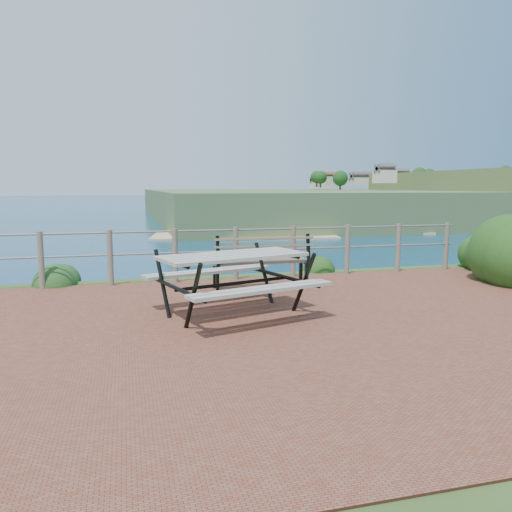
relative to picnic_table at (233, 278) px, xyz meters
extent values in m
cube|color=brown|center=(0.61, -0.79, -0.54)|extent=(10.00, 7.00, 0.12)
plane|color=#125C6E|center=(0.61, 199.21, -0.54)|extent=(1200.00, 1200.00, 0.00)
cylinder|color=#6B5B4C|center=(-2.84, 2.56, -0.02)|extent=(0.10, 0.10, 1.00)
cylinder|color=#6B5B4C|center=(-1.69, 2.56, -0.02)|extent=(0.10, 0.10, 1.00)
cylinder|color=#6B5B4C|center=(-0.54, 2.56, -0.02)|extent=(0.10, 0.10, 1.00)
cylinder|color=#6B5B4C|center=(0.61, 2.56, -0.02)|extent=(0.10, 0.10, 1.00)
cylinder|color=#6B5B4C|center=(1.76, 2.56, -0.02)|extent=(0.10, 0.10, 1.00)
cylinder|color=#6B5B4C|center=(2.91, 2.56, -0.02)|extent=(0.10, 0.10, 1.00)
cylinder|color=#6B5B4C|center=(4.06, 2.56, -0.02)|extent=(0.10, 0.10, 1.00)
cylinder|color=#6B5B4C|center=(5.21, 2.56, -0.02)|extent=(0.10, 0.10, 1.00)
cylinder|color=slate|center=(0.61, 2.56, 0.43)|extent=(9.40, 0.04, 0.04)
cylinder|color=slate|center=(0.61, 2.56, 0.03)|extent=(9.40, 0.04, 0.04)
cube|color=#516432|center=(140.61, 209.21, -6.54)|extent=(260.00, 180.00, 12.00)
cube|color=#9D988C|center=(0.00, 0.00, 0.30)|extent=(2.15, 1.36, 0.04)
cube|color=#9D988C|center=(0.00, 0.00, -0.03)|extent=(1.99, 0.85, 0.04)
cube|color=#9D988C|center=(0.00, 0.00, -0.03)|extent=(1.99, 0.85, 0.04)
cylinder|color=black|center=(0.00, 0.00, -0.08)|extent=(1.66, 0.54, 0.05)
cube|color=brown|center=(0.85, 1.65, -0.05)|extent=(1.71, 0.47, 0.04)
cube|color=brown|center=(0.85, 1.65, 0.25)|extent=(1.71, 0.17, 0.39)
cube|color=black|center=(0.85, 1.65, -0.28)|extent=(0.05, 0.07, 0.47)
cube|color=black|center=(0.85, 1.65, -0.28)|extent=(0.05, 0.07, 0.47)
cube|color=black|center=(0.85, 1.65, -0.28)|extent=(0.05, 0.07, 0.47)
cube|color=black|center=(0.85, 1.65, -0.28)|extent=(0.05, 0.07, 0.47)
ellipsoid|color=#193D12|center=(5.89, 2.51, -0.54)|extent=(1.15, 1.15, 1.64)
ellipsoid|color=#1D4A1B|center=(-2.53, 3.13, -0.54)|extent=(0.80, 0.80, 0.55)
ellipsoid|color=#193D12|center=(2.61, 3.32, -0.54)|extent=(0.67, 0.67, 0.37)
camera|label=1|loc=(-1.41, -6.63, 1.25)|focal=35.00mm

